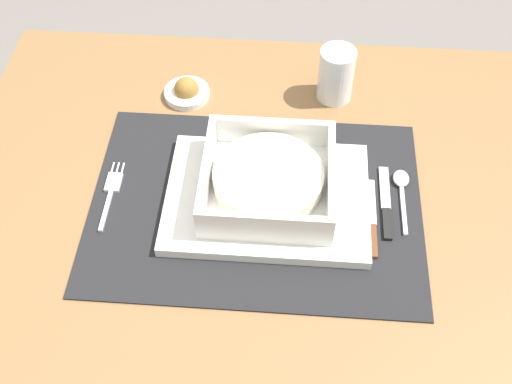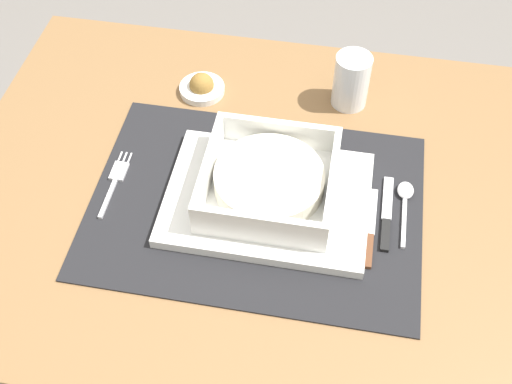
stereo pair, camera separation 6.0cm
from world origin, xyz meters
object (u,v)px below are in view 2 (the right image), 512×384
Objects in this scene: spoon at (405,197)px; butter_knife at (386,218)px; bread_knife at (370,232)px; dining_table at (265,235)px; drinking_glass at (351,83)px; condiment_saucer at (202,87)px; porridge_bowl at (269,182)px; fork at (116,179)px.

butter_knife is at bearing -122.66° from spoon.
bread_knife is at bearing -122.14° from butter_knife.
dining_table is 0.24m from spoon.
drinking_glass is at bearing 103.50° from bread_knife.
condiment_saucer is (-0.30, 0.25, 0.00)m from bread_knife.
spoon is at bearing 9.49° from porridge_bowl.
porridge_bowl is at bearing -112.98° from drinking_glass.
condiment_saucer is (-0.24, -0.02, -0.03)m from drinking_glass.
condiment_saucer reaches higher than butter_knife.
fork is 0.96× the size of butter_knife.
spoon reaches higher than butter_knife.
spoon is (0.20, 0.03, -0.03)m from porridge_bowl.
butter_knife is at bearing -72.49° from drinking_glass.
dining_table is 0.16m from porridge_bowl.
fork is at bearing -174.08° from dining_table.
dining_table is 10.17× the size of drinking_glass.
condiment_saucer is at bearing -175.64° from drinking_glass.
fork reaches higher than dining_table.
porridge_bowl reaches higher than butter_knife.
fork is 0.38m from bread_knife.
butter_knife is at bearing -34.19° from condiment_saucer.
drinking_glass reaches higher than bread_knife.
fork is 1.09× the size of spoon.
butter_knife is at bearing -2.67° from porridge_bowl.
drinking_glass is (-0.07, 0.24, 0.04)m from butter_knife.
spoon reaches higher than bread_knife.
spoon is at bearing 62.90° from butter_knife.
fork is at bearing -176.06° from butter_knife.
butter_knife is (0.40, -0.00, 0.00)m from fork.
drinking_glass is 1.22× the size of condiment_saucer.
condiment_saucer is at bearing 126.50° from dining_table.
bread_knife is 1.49× the size of drinking_glass.
dining_table is 12.41× the size of condiment_saucer.
fork is 0.40m from drinking_glass.
bread_knife is at bearing -124.85° from spoon.
spoon is (0.43, 0.04, 0.00)m from fork.
porridge_bowl is at bearing 4.88° from fork.
spoon reaches higher than fork.
butter_knife is (0.17, -0.01, -0.03)m from porridge_bowl.
bread_knife is 1.81× the size of condiment_saucer.
butter_knife reaches higher than dining_table.
porridge_bowl reaches higher than bread_knife.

